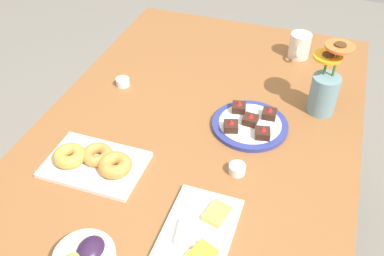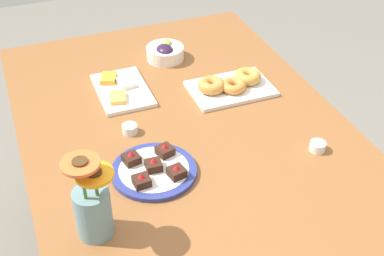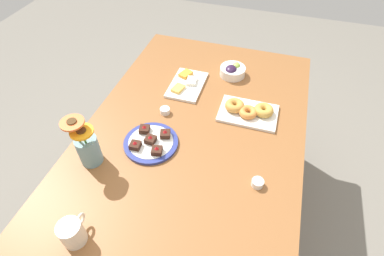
{
  "view_description": "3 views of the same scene",
  "coord_description": "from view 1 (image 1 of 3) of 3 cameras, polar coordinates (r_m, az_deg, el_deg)",
  "views": [
    {
      "loc": [
        0.93,
        0.32,
        1.63
      ],
      "look_at": [
        0.0,
        0.0,
        0.78
      ],
      "focal_mm": 40.0,
      "sensor_mm": 36.0,
      "label": 1
    },
    {
      "loc": [
        -1.21,
        0.46,
        1.74
      ],
      "look_at": [
        0.0,
        0.0,
        0.78
      ],
      "focal_mm": 50.0,
      "sensor_mm": 36.0,
      "label": 2
    },
    {
      "loc": [
        -0.89,
        -0.27,
        1.75
      ],
      "look_at": [
        0.0,
        0.0,
        0.78
      ],
      "focal_mm": 28.0,
      "sensor_mm": 36.0,
      "label": 3
    }
  ],
  "objects": [
    {
      "name": "cheese_platter",
      "position": [
        1.08,
        0.89,
        -13.82
      ],
      "size": [
        0.26,
        0.17,
        0.03
      ],
      "color": "white",
      "rests_on": "dining_table"
    },
    {
      "name": "dining_table",
      "position": [
        1.38,
        0.0,
        -3.94
      ],
      "size": [
        1.6,
        1.0,
        0.74
      ],
      "color": "brown",
      "rests_on": "ground_plane"
    },
    {
      "name": "jam_cup_honey",
      "position": [
        1.21,
        6.04,
        -5.41
      ],
      "size": [
        0.05,
        0.05,
        0.03
      ],
      "color": "white",
      "rests_on": "dining_table"
    },
    {
      "name": "coffee_mug",
      "position": [
        1.73,
        14.15,
        10.63
      ],
      "size": [
        0.12,
        0.08,
        0.1
      ],
      "color": "silver",
      "rests_on": "dining_table"
    },
    {
      "name": "flower_vase",
      "position": [
        1.44,
        17.27,
        4.94
      ],
      "size": [
        0.1,
        0.12,
        0.25
      ],
      "color": "#6B939E",
      "rests_on": "dining_table"
    },
    {
      "name": "croissant_platter",
      "position": [
        1.25,
        -12.87,
        -4.37
      ],
      "size": [
        0.19,
        0.28,
        0.05
      ],
      "color": "white",
      "rests_on": "dining_table"
    },
    {
      "name": "jam_cup_berry",
      "position": [
        1.55,
        -9.22,
        6.12
      ],
      "size": [
        0.05,
        0.05,
        0.03
      ],
      "color": "white",
      "rests_on": "dining_table"
    },
    {
      "name": "dessert_plate",
      "position": [
        1.37,
        7.73,
        0.53
      ],
      "size": [
        0.24,
        0.24,
        0.05
      ],
      "color": "navy",
      "rests_on": "dining_table"
    }
  ]
}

